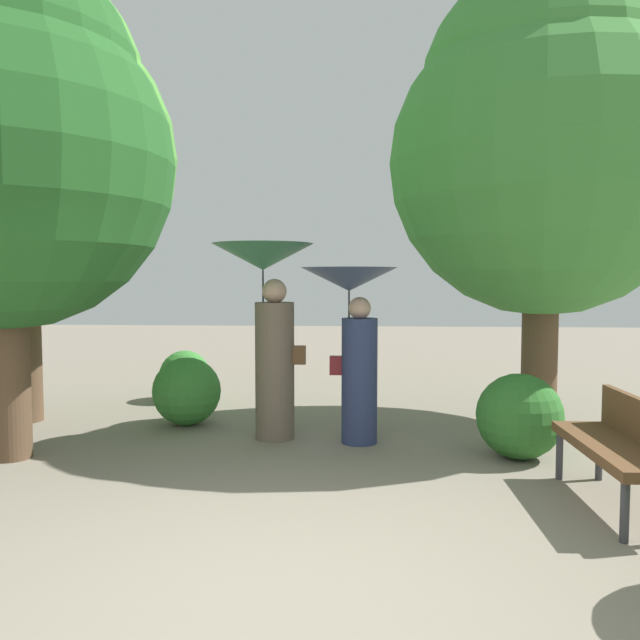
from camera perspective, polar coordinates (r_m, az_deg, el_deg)
name	(u,v)px	position (r m, az deg, el deg)	size (l,w,h in m)	color
ground_plane	(273,594)	(3.86, -4.23, -23.39)	(40.00, 40.00, 0.00)	gray
person_left	(268,307)	(6.93, -4.66, 1.18)	(1.10, 1.10, 2.14)	#6B5B4C
person_right	(354,323)	(6.73, 3.04, -0.25)	(1.02, 1.02, 1.88)	navy
park_bench	(623,442)	(5.44, 25.58, -9.86)	(0.51, 1.51, 0.83)	#38383D
tree_near_left	(2,135)	(6.95, -26.73, 14.62)	(3.22, 3.22, 4.92)	brown
tree_near_right	(544,139)	(8.02, 19.54, 15.12)	(3.56, 3.56, 5.35)	brown
tree_mid_left	(16,132)	(8.73, -25.67, 15.04)	(3.78, 3.78, 5.62)	brown
bush_path_left	(185,375)	(9.37, -12.08, -4.90)	(0.72, 0.72, 0.72)	#387F33
bush_path_right	(519,416)	(6.54, 17.51, -8.26)	(0.84, 0.84, 0.84)	#2D6B28
bush_far_side	(187,391)	(7.81, -11.91, -6.30)	(0.82, 0.82, 0.82)	#387F33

